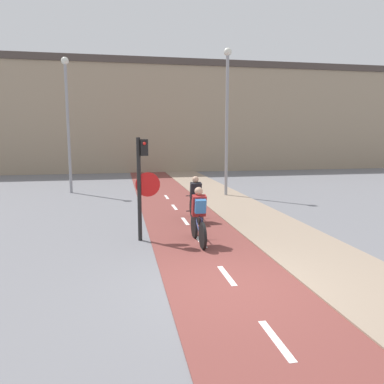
# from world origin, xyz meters

# --- Properties ---
(ground_plane) EXTENTS (120.00, 120.00, 0.00)m
(ground_plane) POSITION_xyz_m (0.00, 0.00, 0.00)
(ground_plane) COLOR slate
(bike_lane) EXTENTS (2.67, 60.00, 0.02)m
(bike_lane) POSITION_xyz_m (0.00, 0.00, 0.01)
(bike_lane) COLOR brown
(bike_lane) RESTS_ON ground_plane
(sidewalk_strip) EXTENTS (2.40, 60.00, 0.05)m
(sidewalk_strip) POSITION_xyz_m (2.53, 0.00, 0.03)
(sidewalk_strip) COLOR gray
(sidewalk_strip) RESTS_ON ground_plane
(building_row_background) EXTENTS (60.00, 5.20, 8.61)m
(building_row_background) POSITION_xyz_m (0.00, 24.78, 4.31)
(building_row_background) COLOR gray
(building_row_background) RESTS_ON ground_plane
(traffic_light_pole) EXTENTS (0.67, 0.25, 2.83)m
(traffic_light_pole) POSITION_xyz_m (-1.52, 3.54, 1.77)
(traffic_light_pole) COLOR black
(traffic_light_pole) RESTS_ON ground_plane
(street_lamp_far) EXTENTS (0.36, 0.36, 6.58)m
(street_lamp_far) POSITION_xyz_m (-4.55, 12.88, 4.04)
(street_lamp_far) COLOR gray
(street_lamp_far) RESTS_ON ground_plane
(street_lamp_sidewalk) EXTENTS (0.36, 0.36, 6.78)m
(street_lamp_sidewalk) POSITION_xyz_m (2.84, 10.42, 4.15)
(street_lamp_sidewalk) COLOR gray
(street_lamp_sidewalk) RESTS_ON ground_plane
(cyclist_near) EXTENTS (0.46, 1.79, 1.54)m
(cyclist_near) POSITION_xyz_m (-0.09, 2.89, 0.72)
(cyclist_near) COLOR black
(cyclist_near) RESTS_ON ground_plane
(cyclist_far) EXTENTS (0.46, 1.77, 1.53)m
(cyclist_far) POSITION_xyz_m (0.37, 5.57, 0.68)
(cyclist_far) COLOR black
(cyclist_far) RESTS_ON ground_plane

